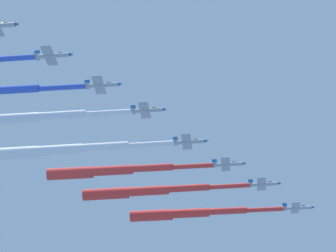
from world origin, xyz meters
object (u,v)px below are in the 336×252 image
object	(u,v)px
jet_lead	(188,213)
jet_port_mid	(55,150)
jet_port_inner	(145,191)
jet_starboard_mid	(12,119)
jet_starboard_inner	(110,171)

from	to	relation	value
jet_lead	jet_port_mid	xyz separation A→B (m)	(-24.31, -44.30, 0.42)
jet_port_inner	jet_starboard_mid	xyz separation A→B (m)	(-21.59, -44.12, 1.30)
jet_lead	jet_port_inner	size ratio (longest dim) A/B	0.95
jet_starboard_inner	jet_starboard_mid	size ratio (longest dim) A/B	0.94
jet_starboard_inner	jet_port_mid	xyz separation A→B (m)	(-10.15, -15.19, -0.32)
jet_port_inner	jet_starboard_mid	bearing A→B (deg)	-116.08
jet_starboard_mid	jet_port_inner	bearing A→B (deg)	63.92
jet_lead	jet_port_mid	world-z (taller)	jet_port_mid
jet_port_inner	jet_starboard_mid	size ratio (longest dim) A/B	0.97
jet_starboard_inner	jet_port_mid	world-z (taller)	jet_starboard_inner
jet_port_inner	jet_port_mid	distance (m)	33.54
jet_port_inner	jet_starboard_mid	world-z (taller)	jet_starboard_mid
jet_lead	jet_starboard_inner	distance (m)	32.38
jet_port_mid	jet_starboard_inner	bearing A→B (deg)	56.24
jet_starboard_inner	jet_lead	bearing A→B (deg)	64.07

